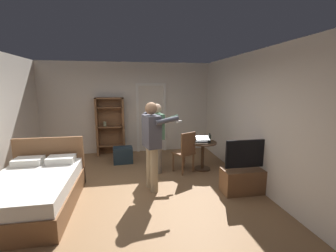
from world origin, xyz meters
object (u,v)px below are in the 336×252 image
Objects in this scene: bed at (34,190)px; bottle_on_table at (210,139)px; side_table at (203,151)px; person_striped_shirt at (157,133)px; tv_flatscreen at (247,177)px; laptop at (202,140)px; bookshelf at (110,124)px; person_blue_shirt at (152,140)px; wooden_chair at (186,150)px; suitcase_dark at (123,155)px.

bed reaches higher than bottle_on_table.
person_striped_shirt reaches higher than side_table.
tv_flatscreen reaches higher than laptop.
bookshelf is 0.98× the size of person_blue_shirt.
wooden_chair is at bearing -168.33° from laptop.
laptop is (3.35, 1.15, 0.45)m from bed.
tv_flatscreen is 0.64× the size of person_striped_shirt.
bookshelf is 2.45× the size of side_table.
side_table is 0.36m from bottle_on_table.
laptop is at bearing -28.89° from suitcase_dark.
tv_flatscreen is 1.40m from side_table.
person_striped_shirt is at bearing 172.85° from bottle_on_table.
person_blue_shirt is at bearing 165.69° from tv_flatscreen.
laptop is 1.63× the size of bottle_on_table.
wooden_chair reaches higher than suitcase_dark.
bed is 3.60m from side_table.
tv_flatscreen reaches higher than bottle_on_table.
person_striped_shirt reaches higher than tv_flatscreen.
laptop is at bearing -6.36° from person_striped_shirt.
laptop is at bearing -130.20° from side_table.
bookshelf is 4.66× the size of laptop.
bookshelf is 2.02m from person_striped_shirt.
suitcase_dark is (-2.40, 2.15, -0.09)m from tv_flatscreen.
laptop reaches higher than suitcase_dark.
laptop is 0.49m from wooden_chair.
bottle_on_table is 1.68m from person_blue_shirt.
bed reaches higher than suitcase_dark.
tv_flatscreen is 3.22m from suitcase_dark.
tv_flatscreen is 4.64× the size of bottle_on_table.
person_blue_shirt reaches higher than suitcase_dark.
suitcase_dark is (0.36, -0.87, -0.71)m from bookshelf.
bookshelf is at bearing 107.93° from suitcase_dark.
bed is 5.40× the size of laptop.
bed reaches higher than wooden_chair.
tv_flatscreen is 2.08× the size of suitcase_dark.
wooden_chair is 0.60× the size of person_striped_shirt.
laptop is at bearing 168.06° from bottle_on_table.
wooden_chair is 1.22m from person_blue_shirt.
bottle_on_table is 0.45× the size of suitcase_dark.
side_table is 0.43× the size of person_striped_shirt.
laptop is at bearing 11.67° from wooden_chair.
tv_flatscreen is 1.97m from person_blue_shirt.
bed is 3.73m from bottle_on_table.
laptop is 0.19m from bottle_on_table.
bed is 8.78× the size of bottle_on_table.
person_blue_shirt is at bearing -139.87° from wooden_chair.
suitcase_dark is at bearing 146.92° from wooden_chair.
wooden_chair is at bearing -164.27° from side_table.
tv_flatscreen is 2.19m from person_striped_shirt.
side_table is at bearing 19.40° from bed.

